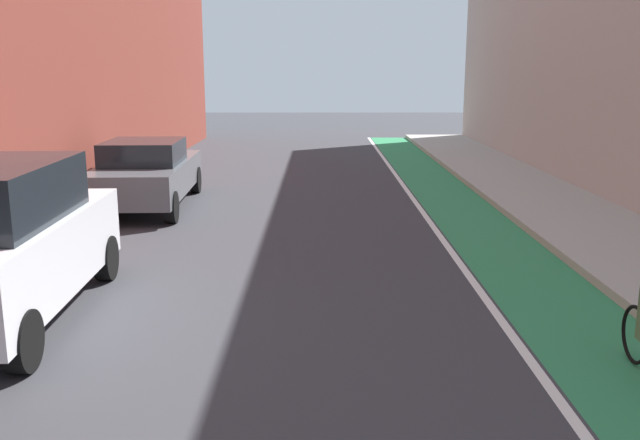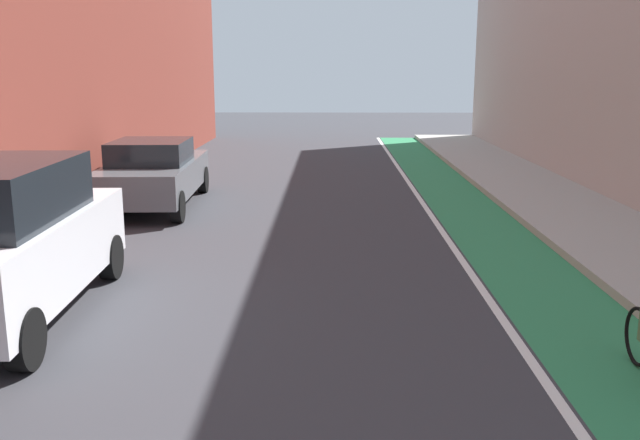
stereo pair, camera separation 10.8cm
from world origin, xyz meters
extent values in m
plane|color=#38383D|center=(0.00, 13.77, 0.00)|extent=(78.21, 78.21, 0.00)
cube|color=#2D8451|center=(3.66, 15.77, 0.00)|extent=(1.60, 35.55, 0.00)
cube|color=white|center=(2.76, 15.77, 0.00)|extent=(0.12, 35.55, 0.00)
cube|color=#A8A59E|center=(5.78, 15.77, 0.07)|extent=(2.63, 35.55, 0.14)
cube|color=silver|center=(-3.41, 9.98, 0.80)|extent=(1.94, 4.34, 0.95)
cylinder|color=black|center=(-4.28, 11.53, 0.33)|extent=(0.24, 0.67, 0.66)
cylinder|color=black|center=(-2.66, 11.59, 0.33)|extent=(0.24, 0.67, 0.66)
cylinder|color=black|center=(-2.55, 8.42, 0.33)|extent=(0.24, 0.67, 0.66)
cube|color=#595B60|center=(-3.41, 17.16, 0.68)|extent=(2.00, 4.71, 0.70)
cube|color=black|center=(-3.40, 16.93, 1.26)|extent=(1.68, 2.01, 0.55)
cylinder|color=black|center=(-4.31, 18.90, 0.33)|extent=(0.25, 0.67, 0.66)
cylinder|color=black|center=(-2.66, 18.96, 0.33)|extent=(0.25, 0.67, 0.66)
cylinder|color=black|center=(-4.17, 15.36, 0.33)|extent=(0.25, 0.67, 0.66)
cylinder|color=black|center=(-2.51, 15.43, 0.33)|extent=(0.25, 0.67, 0.66)
torus|color=black|center=(3.84, 8.64, 0.31)|extent=(0.06, 0.63, 0.63)
camera|label=1|loc=(0.51, 1.87, 3.04)|focal=38.30mm
camera|label=2|loc=(0.61, 1.87, 3.04)|focal=38.30mm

